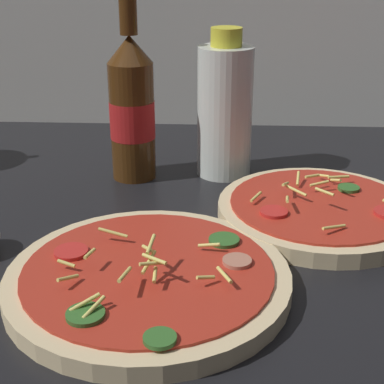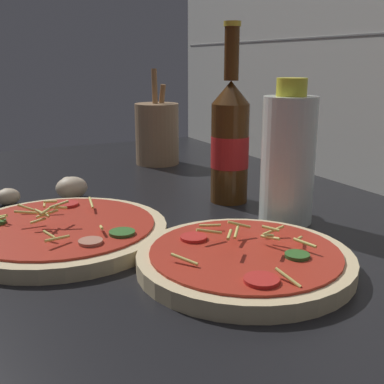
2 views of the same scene
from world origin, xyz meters
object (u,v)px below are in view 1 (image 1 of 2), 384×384
Objects in this scene: oil_bottle at (227,110)px; pizza_near at (148,278)px; pizza_far at (319,210)px; beer_bottle at (132,106)px.

pizza_near is at bearing -103.84° from oil_bottle.
pizza_far is at bearing -52.36° from oil_bottle.
beer_bottle is (-5.43, 29.29, 9.36)cm from pizza_near.
beer_bottle reaches higher than pizza_near.
oil_bottle is (7.70, 31.24, 8.48)cm from pizza_near.
pizza_near reaches higher than pizza_far.
pizza_near is 33.27cm from oil_bottle.
pizza_far is 29.17cm from beer_bottle.
beer_bottle reaches higher than oil_bottle.
oil_bottle is (13.12, 1.95, -0.88)cm from beer_bottle.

